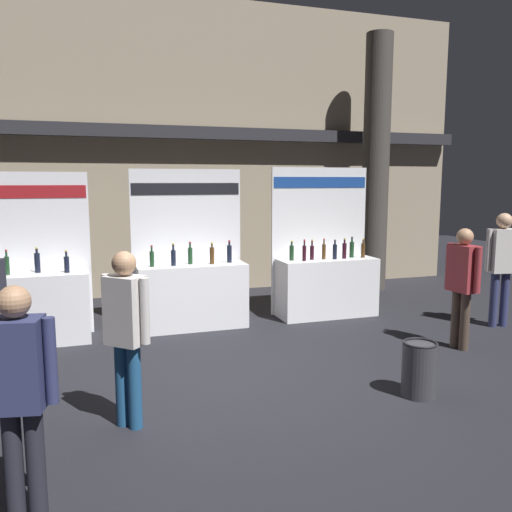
{
  "coord_description": "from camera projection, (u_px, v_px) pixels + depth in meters",
  "views": [
    {
      "loc": [
        -1.59,
        -5.5,
        2.25
      ],
      "look_at": [
        0.5,
        0.91,
        1.28
      ],
      "focal_mm": 36.71,
      "sensor_mm": 36.0,
      "label": 1
    }
  ],
  "objects": [
    {
      "name": "visitor_4",
      "position": [
        19.0,
        384.0,
        3.41
      ],
      "size": [
        0.48,
        0.31,
        1.6
      ],
      "rotation": [
        0.0,
        0.0,
        2.94
      ],
      "color": "#23232D",
      "rests_on": "ground_plane"
    },
    {
      "name": "visitor_1",
      "position": [
        463.0,
        278.0,
        6.96
      ],
      "size": [
        0.27,
        0.57,
        1.63
      ],
      "rotation": [
        0.0,
        0.0,
        4.8
      ],
      "color": "#47382D",
      "rests_on": "ground_plane"
    },
    {
      "name": "visitor_2",
      "position": [
        126.0,
        325.0,
        4.71
      ],
      "size": [
        0.41,
        0.4,
        1.64
      ],
      "rotation": [
        0.0,
        0.0,
        5.52
      ],
      "color": "navy",
      "rests_on": "ground_plane"
    },
    {
      "name": "visitor_3",
      "position": [
        502.0,
        259.0,
        8.02
      ],
      "size": [
        0.54,
        0.29,
        1.77
      ],
      "rotation": [
        0.0,
        0.0,
        2.97
      ],
      "color": "navy",
      "rests_on": "ground_plane"
    },
    {
      "name": "trash_bin",
      "position": [
        419.0,
        369.0,
        5.49
      ],
      "size": [
        0.36,
        0.36,
        0.59
      ],
      "color": "#38383D",
      "rests_on": "ground_plane"
    },
    {
      "name": "exhibitor_booth_0",
      "position": [
        25.0,
        301.0,
        7.25
      ],
      "size": [
        1.79,
        0.66,
        2.38
      ],
      "color": "white",
      "rests_on": "ground_plane"
    },
    {
      "name": "hall_colonnade",
      "position": [
        169.0,
        150.0,
        10.16
      ],
      "size": [
        12.7,
        1.37,
        5.77
      ],
      "color": "gray",
      "rests_on": "ground_plane"
    },
    {
      "name": "ground_plane",
      "position": [
        240.0,
        379.0,
        5.98
      ],
      "size": [
        25.41,
        25.41,
        0.0
      ],
      "primitive_type": "plane",
      "color": "black"
    },
    {
      "name": "exhibitor_booth_1",
      "position": [
        191.0,
        288.0,
        8.07
      ],
      "size": [
        1.74,
        0.66,
        2.43
      ],
      "color": "white",
      "rests_on": "ground_plane"
    },
    {
      "name": "exhibitor_booth_2",
      "position": [
        326.0,
        280.0,
        8.78
      ],
      "size": [
        1.73,
        0.66,
        2.48
      ],
      "color": "white",
      "rests_on": "ground_plane"
    }
  ]
}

